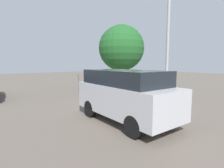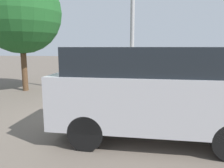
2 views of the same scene
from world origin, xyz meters
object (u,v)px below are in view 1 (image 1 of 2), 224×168
(parking_meter_far, at_px, (79,79))
(street_tree, at_px, (121,48))
(parked_van, at_px, (125,94))
(lamp_post, at_px, (167,64))
(parking_meter_near, at_px, (127,88))

(parking_meter_far, relative_size, street_tree, 0.27)
(street_tree, bearing_deg, parking_meter_far, -126.96)
(parking_meter_far, relative_size, parked_van, 0.33)
(lamp_post, distance_m, parked_van, 3.89)
(parking_meter_far, distance_m, street_tree, 4.29)
(lamp_post, height_order, street_tree, lamp_post)
(lamp_post, bearing_deg, parking_meter_near, -126.38)
(parked_van, distance_m, street_tree, 7.84)
(parking_meter_far, distance_m, parked_van, 8.07)
(parking_meter_near, height_order, parking_meter_far, parking_meter_far)
(lamp_post, height_order, parked_van, lamp_post)
(parking_meter_near, height_order, lamp_post, lamp_post)
(parking_meter_near, relative_size, lamp_post, 0.20)
(parking_meter_near, bearing_deg, parking_meter_far, -171.39)
(parking_meter_near, height_order, parked_van, parked_van)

